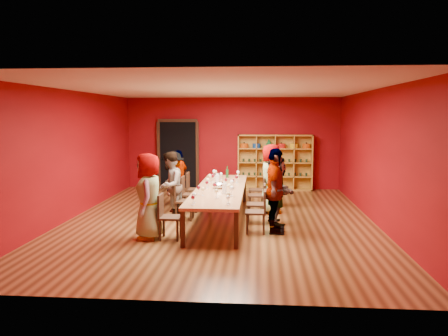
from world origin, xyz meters
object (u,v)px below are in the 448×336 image
(chair_person_left_4, at_px, (192,187))
(chair_person_right_1, at_px, (259,209))
(shelving_unit, at_px, (275,160))
(person_left_0, at_px, (149,196))
(chair_person_right_2, at_px, (260,202))
(chair_person_left_3, at_px, (187,192))
(chair_person_right_3, at_px, (260,193))
(chair_person_left_0, at_px, (166,214))
(person_right_4, at_px, (276,178))
(person_right_2, at_px, (276,190))
(person_left_2, at_px, (170,186))
(person_left_4, at_px, (179,178))
(person_right_1, at_px, (275,191))
(spittoon_bowl, at_px, (219,185))
(wine_bottle, at_px, (227,173))
(person_right_3, at_px, (271,179))
(chair_person_right_4, at_px, (260,188))
(person_left_3, at_px, (173,181))
(tasting_table, at_px, (220,190))
(chair_person_left_2, at_px, (181,198))

(chair_person_left_4, xyz_separation_m, chair_person_right_1, (1.82, -2.65, 0.00))
(chair_person_left_4, bearing_deg, shelving_unit, 49.43)
(person_left_0, distance_m, chair_person_right_2, 2.60)
(chair_person_left_3, relative_size, chair_person_right_3, 1.00)
(chair_person_left_0, height_order, person_right_4, person_right_4)
(person_right_2, height_order, chair_person_right_3, person_right_2)
(person_left_2, relative_size, person_left_4, 1.06)
(person_right_1, xyz_separation_m, chair_person_right_2, (-0.31, 0.78, -0.38))
(chair_person_right_2, bearing_deg, shelving_unit, 83.91)
(spittoon_bowl, distance_m, wine_bottle, 1.75)
(person_right_3, height_order, spittoon_bowl, person_right_3)
(chair_person_right_3, bearing_deg, spittoon_bowl, -135.83)
(person_left_2, relative_size, chair_person_right_2, 1.78)
(person_right_1, bearing_deg, chair_person_right_4, 10.19)
(shelving_unit, bearing_deg, person_right_1, -91.89)
(chair_person_right_2, xyz_separation_m, person_right_2, (0.37, 0.00, 0.26))
(person_right_1, height_order, person_right_4, person_right_1)
(chair_person_left_3, distance_m, chair_person_right_1, 2.61)
(person_right_3, distance_m, wine_bottle, 1.42)
(person_right_4, bearing_deg, spittoon_bowl, 144.50)
(person_right_1, bearing_deg, chair_person_right_2, 25.26)
(person_left_3, relative_size, wine_bottle, 4.79)
(person_left_0, relative_size, chair_person_left_3, 1.90)
(person_left_0, bearing_deg, person_right_1, 94.95)
(person_left_3, bearing_deg, wine_bottle, 123.22)
(person_left_0, height_order, chair_person_left_4, person_left_0)
(shelving_unit, bearing_deg, chair_person_left_0, -111.18)
(chair_person_right_2, bearing_deg, spittoon_bowl, 167.23)
(chair_person_left_0, bearing_deg, tasting_table, 60.90)
(person_left_0, relative_size, person_right_4, 1.13)
(chair_person_left_4, bearing_deg, person_left_3, -114.36)
(person_left_4, relative_size, wine_bottle, 4.68)
(person_left_2, distance_m, chair_person_right_4, 2.70)
(chair_person_left_3, xyz_separation_m, spittoon_bowl, (0.89, -0.88, 0.33))
(chair_person_right_4, bearing_deg, chair_person_right_1, -90.00)
(person_right_4, bearing_deg, chair_person_right_3, 155.07)
(chair_person_left_3, bearing_deg, person_left_4, 114.24)
(shelving_unit, height_order, person_left_4, shelving_unit)
(chair_person_left_3, bearing_deg, chair_person_right_1, -45.84)
(person_right_3, bearing_deg, person_right_2, 168.33)
(chair_person_left_0, height_order, person_right_2, person_right_2)
(tasting_table, relative_size, chair_person_right_2, 5.06)
(person_left_4, height_order, person_right_2, person_right_2)
(person_right_3, bearing_deg, person_left_0, 119.15)
(chair_person_left_4, relative_size, chair_person_right_1, 1.00)
(chair_person_left_2, relative_size, spittoon_bowl, 2.93)
(person_left_4, bearing_deg, chair_person_right_3, 90.11)
(chair_person_left_0, bearing_deg, person_left_0, 180.00)
(chair_person_left_4, height_order, person_right_3, person_right_3)
(person_left_2, xyz_separation_m, person_right_1, (2.39, -1.03, 0.09))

